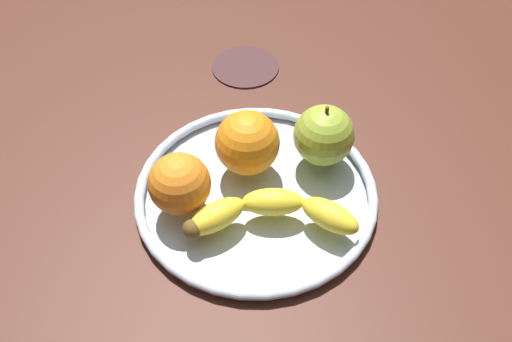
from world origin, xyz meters
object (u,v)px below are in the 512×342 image
apple (324,135)px  orange_center (244,143)px  fruit_bowl (256,192)px  banana (270,212)px  ambient_coaster (245,66)px  orange_back_right (180,186)px

apple → orange_center: size_ratio=1.06×
fruit_bowl → banana: banana is taller
orange_center → ambient_coaster: size_ratio=0.76×
orange_center → ambient_coaster: 22.42cm
banana → ambient_coaster: bearing=-84.2°
orange_center → banana: bearing=93.3°
banana → orange_center: bearing=-71.1°
fruit_bowl → orange_center: bearing=-84.8°
banana → orange_back_right: orange_back_right is taller
banana → orange_center: 9.22cm
fruit_bowl → orange_back_right: bearing=1.8°
fruit_bowl → apple: 10.69cm
fruit_bowl → ambient_coaster: (-5.32, -24.83, -0.62)cm
orange_back_right → ambient_coaster: bearing=-119.5°
banana → apple: 12.16cm
apple → orange_center: (9.61, -1.13, 0.17)cm
fruit_bowl → banana: (-0.16, 5.08, 2.47)cm
ambient_coaster → orange_back_right: bearing=60.5°
fruit_bowl → orange_back_right: size_ratio=4.09×
banana → orange_center: orange_center is taller
orange_center → orange_back_right: 9.48cm
orange_center → fruit_bowl: bearing=95.2°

